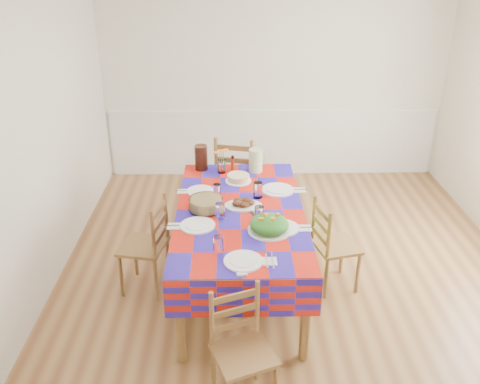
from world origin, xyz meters
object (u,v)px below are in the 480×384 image
Objects in this scene: dining_table at (240,219)px; chair_right at (332,246)px; chair_far at (237,179)px; chair_left at (148,246)px; tea_pitcher at (201,158)px; chair_near at (242,350)px; meat_platter at (243,204)px; green_pitcher at (256,160)px.

dining_table is 2.38× the size of chair_right.
chair_far is 1.14× the size of chair_left.
chair_right is (1.22, -0.92, -0.51)m from tea_pitcher.
tea_pitcher is 0.28× the size of chair_left.
chair_left is (-0.82, 1.31, 0.02)m from chair_near.
chair_far is at bearing 91.75° from meat_platter.
green_pitcher reaches higher than chair_left.
green_pitcher is at bearing 142.13° from chair_left.
chair_right reaches higher than chair_near.
tea_pitcher reaches higher than chair_left.
chair_left is at bearing 100.98° from chair_near.
dining_table is at bearing -101.63° from green_pitcher.
chair_left reaches higher than chair_near.
dining_table is at bearing 68.31° from chair_near.
tea_pitcher is at bearing 165.50° from chair_left.
dining_table is 0.89m from chair_right.
tea_pitcher reaches higher than chair_near.
chair_near is (-0.04, -1.38, -0.41)m from meat_platter.
chair_far is at bearing 47.40° from tea_pitcher.
tea_pitcher reaches higher than chair_right.
green_pitcher is 0.23× the size of chair_far.
chair_near is 1.56m from chair_right.
green_pitcher is at bearing 125.49° from chair_far.
tea_pitcher is 0.69m from chair_far.
meat_platter is 0.91m from chair_right.
chair_far is 1.57m from chair_right.
dining_table is 2.28× the size of chair_left.
tea_pitcher is at bearing 173.98° from green_pitcher.
tea_pitcher is (-0.41, 0.85, 0.10)m from meat_platter.
chair_right is (0.85, 1.31, 0.00)m from chair_near.
green_pitcher is 0.92× the size of tea_pitcher.
tea_pitcher is at bearing 38.98° from chair_right.
chair_right is at bearing 101.77° from chair_left.
chair_near is 1.55m from chair_left.
chair_left is (-0.45, -0.92, -0.49)m from tea_pitcher.
dining_table is at bearing -113.91° from meat_platter.
meat_platter is 0.32× the size of chair_far.
green_pitcher is 0.65m from chair_far.
chair_far reaches higher than dining_table.
chair_left is (-1.01, -0.86, -0.48)m from green_pitcher.
chair_right is (0.84, -0.01, -0.29)m from dining_table.
chair_near is 0.99× the size of chair_right.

